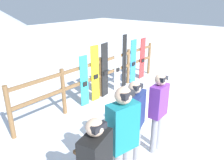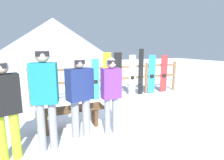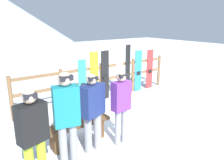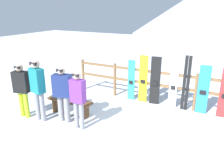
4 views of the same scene
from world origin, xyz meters
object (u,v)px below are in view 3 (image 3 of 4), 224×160
Objects in this scene: bench at (78,128)px; person_purple at (121,103)px; person_teal at (67,115)px; snowboard_blue at (138,71)px; snowboard_white at (119,74)px; snowboard_cyan at (83,83)px; snowboard_black_stripe at (105,75)px; snowboard_red at (150,69)px; ski_pair_black at (128,70)px; snowboard_yellow at (94,77)px; person_black at (33,133)px; person_navy at (92,108)px.

person_purple is at bearing -37.44° from bench.
bench is 0.81× the size of person_teal.
person_teal reaches higher than snowboard_blue.
bench is at bearing -151.37° from snowboard_blue.
snowboard_cyan is at bearing -180.00° from snowboard_white.
snowboard_black_stripe is 1.09× the size of snowboard_red.
person_teal reaches higher than bench.
bench is 3.49m from ski_pair_black.
snowboard_red is at bearing -0.00° from snowboard_yellow.
snowboard_cyan is 0.94× the size of snowboard_blue.
snowboard_blue is at bearing -0.00° from snowboard_black_stripe.
person_teal is at bearing -140.54° from snowboard_white.
snowboard_cyan is 0.87× the size of snowboard_yellow.
bench is 0.89× the size of snowboard_yellow.
snowboard_red is (2.01, -0.00, -0.06)m from snowboard_black_stripe.
snowboard_red is at bearing -0.00° from snowboard_black_stripe.
snowboard_white is at bearing 35.32° from person_black.
person_teal is at bearing 5.10° from person_black.
snowboard_white is (0.98, -0.00, -0.05)m from snowboard_yellow.
snowboard_white is at bearing -0.01° from snowboard_black_stripe.
snowboard_yellow is at bearing 180.00° from snowboard_red.
snowboard_yellow is (0.42, 0.00, 0.10)m from snowboard_cyan.
snowboard_blue is (0.49, -0.00, -0.12)m from ski_pair_black.
snowboard_white is 1.43m from snowboard_red.
snowboard_yellow is 1.84m from snowboard_blue.
person_navy reaches higher than snowboard_red.
snowboard_black_stripe is 0.93× the size of ski_pair_black.
ski_pair_black reaches higher than snowboard_black_stripe.
person_purple is 2.55m from snowboard_yellow.
ski_pair_black is 0.50m from snowboard_blue.
snowboard_black_stripe is (2.48, 2.52, -0.23)m from person_teal.
person_teal is at bearing -158.40° from person_navy.
snowboard_blue is (3.92, 2.52, -0.29)m from person_teal.
snowboard_blue is (3.29, 2.27, -0.15)m from person_navy.
snowboard_white reaches higher than bench.
snowboard_white is at bearing 43.02° from person_navy.
snowboard_yellow is (1.45, 2.27, -0.10)m from person_navy.
person_purple is 0.98× the size of snowboard_black_stripe.
snowboard_blue is at bearing 0.00° from snowboard_cyan.
person_navy is 2.51m from snowboard_cyan.
person_teal is 4.67m from snowboard_blue.
bench is 0.69m from person_navy.
person_purple is 4.06m from snowboard_red.
snowboard_white is at bearing 180.00° from snowboard_blue.
bench is at bearing 142.56° from person_purple.
ski_pair_black reaches higher than snowboard_cyan.
person_black is 0.99× the size of snowboard_yellow.
person_purple is at bearing -109.73° from snowboard_yellow.
person_teal reaches higher than snowboard_black_stripe.
bench is 2.47m from snowboard_yellow.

